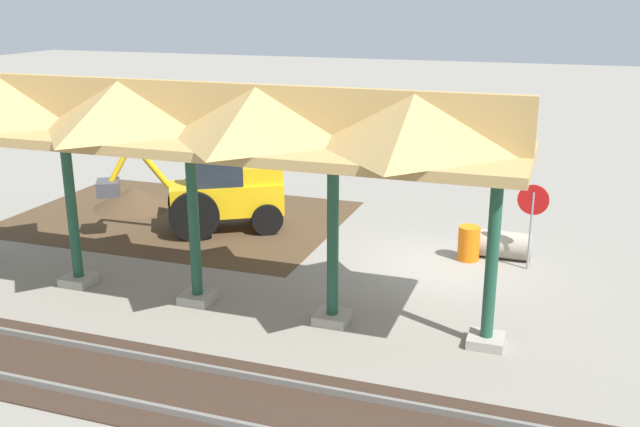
{
  "coord_description": "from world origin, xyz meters",
  "views": [
    {
      "loc": [
        -2.7,
        16.85,
        6.56
      ],
      "look_at": [
        2.61,
        1.52,
        1.6
      ],
      "focal_mm": 40.0,
      "sensor_mm": 36.0,
      "label": 1
    }
  ],
  "objects": [
    {
      "name": "concrete_pipe",
      "position": [
        -1.53,
        -1.26,
        0.36
      ],
      "size": [
        1.33,
        0.72,
        0.72
      ],
      "color": "#9E9384",
      "rests_on": "ground"
    },
    {
      "name": "platform_canopy",
      "position": [
        4.69,
        3.86,
        4.15
      ],
      "size": [
        13.88,
        3.2,
        4.9
      ],
      "color": "#9E998E",
      "rests_on": "ground"
    },
    {
      "name": "backhoe",
      "position": [
        6.48,
        -0.92,
        1.27
      ],
      "size": [
        4.97,
        3.68,
        2.82
      ],
      "color": "#EAB214",
      "rests_on": "ground"
    },
    {
      "name": "stop_sign",
      "position": [
        -2.16,
        -0.63,
        1.57
      ],
      "size": [
        0.76,
        0.1,
        2.18
      ],
      "color": "gray",
      "rests_on": "ground"
    },
    {
      "name": "dirt_work_zone",
      "position": [
        8.3,
        -1.59,
        0.0
      ],
      "size": [
        9.9,
        7.0,
        0.01
      ],
      "primitive_type": "cube",
      "color": "#4C3823",
      "rests_on": "ground"
    },
    {
      "name": "rail_tracks",
      "position": [
        0.0,
        7.33,
        0.03
      ],
      "size": [
        60.0,
        2.58,
        0.15
      ],
      "color": "slate",
      "rests_on": "ground"
    },
    {
      "name": "dirt_mound",
      "position": [
        10.25,
        -2.19,
        0.0
      ],
      "size": [
        5.41,
        5.41,
        1.32
      ],
      "primitive_type": "cone",
      "color": "#4C3823",
      "rests_on": "ground"
    },
    {
      "name": "ground_plane",
      "position": [
        0.0,
        0.0,
        0.0
      ],
      "size": [
        120.0,
        120.0,
        0.0
      ],
      "primitive_type": "plane",
      "color": "gray"
    },
    {
      "name": "traffic_barrel",
      "position": [
        -0.66,
        -0.81,
        0.45
      ],
      "size": [
        0.56,
        0.56,
        0.9
      ],
      "primitive_type": "cylinder",
      "color": "orange",
      "rests_on": "ground"
    }
  ]
}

